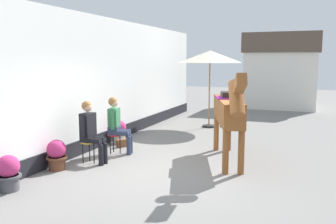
{
  "coord_description": "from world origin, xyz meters",
  "views": [
    {
      "loc": [
        2.71,
        -6.71,
        2.29
      ],
      "look_at": [
        -0.4,
        1.2,
        1.05
      ],
      "focal_mm": 38.71,
      "sensor_mm": 36.0,
      "label": 1
    }
  ],
  "objects_px": {
    "seated_visitor_near": "(90,129)",
    "satchel_bag": "(122,143)",
    "cafe_parasol": "(210,57)",
    "seated_visitor_far": "(117,122)",
    "saddled_horse_center": "(229,111)",
    "flower_planter_inner_near": "(57,154)",
    "flower_planter_nearest": "(8,172)",
    "flower_planter_farthest": "(119,131)"
  },
  "relations": [
    {
      "from": "cafe_parasol",
      "to": "seated_visitor_near",
      "type": "bearing_deg",
      "value": -104.19
    },
    {
      "from": "flower_planter_inner_near",
      "to": "flower_planter_farthest",
      "type": "distance_m",
      "value": 2.62
    },
    {
      "from": "flower_planter_farthest",
      "to": "flower_planter_inner_near",
      "type": "bearing_deg",
      "value": -90.35
    },
    {
      "from": "seated_visitor_near",
      "to": "seated_visitor_far",
      "type": "bearing_deg",
      "value": 81.68
    },
    {
      "from": "seated_visitor_far",
      "to": "flower_planter_farthest",
      "type": "xyz_separation_m",
      "value": [
        -0.5,
        0.99,
        -0.44
      ]
    },
    {
      "from": "flower_planter_farthest",
      "to": "satchel_bag",
      "type": "xyz_separation_m",
      "value": [
        0.29,
        -0.37,
        -0.23
      ]
    },
    {
      "from": "cafe_parasol",
      "to": "flower_planter_farthest",
      "type": "bearing_deg",
      "value": -117.22
    },
    {
      "from": "flower_planter_inner_near",
      "to": "flower_planter_nearest",
      "type": "bearing_deg",
      "value": -89.71
    },
    {
      "from": "saddled_horse_center",
      "to": "seated_visitor_far",
      "type": "bearing_deg",
      "value": -175.07
    },
    {
      "from": "seated_visitor_far",
      "to": "saddled_horse_center",
      "type": "relative_size",
      "value": 0.48
    },
    {
      "from": "saddled_horse_center",
      "to": "cafe_parasol",
      "type": "bearing_deg",
      "value": 110.68
    },
    {
      "from": "seated_visitor_far",
      "to": "flower_planter_inner_near",
      "type": "xyz_separation_m",
      "value": [
        -0.52,
        -1.62,
        -0.44
      ]
    },
    {
      "from": "seated_visitor_near",
      "to": "satchel_bag",
      "type": "bearing_deg",
      "value": 92.91
    },
    {
      "from": "saddled_horse_center",
      "to": "flower_planter_inner_near",
      "type": "xyz_separation_m",
      "value": [
        -3.2,
        -1.86,
        -0.82
      ]
    },
    {
      "from": "cafe_parasol",
      "to": "satchel_bag",
      "type": "height_order",
      "value": "cafe_parasol"
    },
    {
      "from": "flower_planter_inner_near",
      "to": "satchel_bag",
      "type": "relative_size",
      "value": 2.29
    },
    {
      "from": "flower_planter_nearest",
      "to": "satchel_bag",
      "type": "relative_size",
      "value": 2.29
    },
    {
      "from": "seated_visitor_near",
      "to": "saddled_horse_center",
      "type": "height_order",
      "value": "saddled_horse_center"
    },
    {
      "from": "seated_visitor_far",
      "to": "cafe_parasol",
      "type": "height_order",
      "value": "cafe_parasol"
    },
    {
      "from": "saddled_horse_center",
      "to": "flower_planter_farthest",
      "type": "bearing_deg",
      "value": 166.57
    },
    {
      "from": "flower_planter_inner_near",
      "to": "saddled_horse_center",
      "type": "bearing_deg",
      "value": 30.1
    },
    {
      "from": "seated_visitor_near",
      "to": "cafe_parasol",
      "type": "xyz_separation_m",
      "value": [
        1.31,
        5.17,
        1.59
      ]
    },
    {
      "from": "saddled_horse_center",
      "to": "satchel_bag",
      "type": "height_order",
      "value": "saddled_horse_center"
    },
    {
      "from": "flower_planter_farthest",
      "to": "cafe_parasol",
      "type": "xyz_separation_m",
      "value": [
        1.67,
        3.25,
        2.03
      ]
    },
    {
      "from": "cafe_parasol",
      "to": "saddled_horse_center",
      "type": "bearing_deg",
      "value": -69.32
    },
    {
      "from": "flower_planter_nearest",
      "to": "flower_planter_farthest",
      "type": "distance_m",
      "value": 3.93
    },
    {
      "from": "seated_visitor_near",
      "to": "seated_visitor_far",
      "type": "distance_m",
      "value": 0.94
    },
    {
      "from": "seated_visitor_near",
      "to": "flower_planter_farthest",
      "type": "height_order",
      "value": "seated_visitor_near"
    },
    {
      "from": "flower_planter_nearest",
      "to": "seated_visitor_far",
      "type": "bearing_deg",
      "value": 80.15
    },
    {
      "from": "flower_planter_inner_near",
      "to": "flower_planter_farthest",
      "type": "bearing_deg",
      "value": 89.65
    },
    {
      "from": "flower_planter_farthest",
      "to": "cafe_parasol",
      "type": "distance_m",
      "value": 4.18
    },
    {
      "from": "seated_visitor_near",
      "to": "flower_planter_farthest",
      "type": "distance_m",
      "value": 2.0
    },
    {
      "from": "flower_planter_inner_near",
      "to": "seated_visitor_far",
      "type": "bearing_deg",
      "value": 72.38
    },
    {
      "from": "flower_planter_farthest",
      "to": "seated_visitor_near",
      "type": "bearing_deg",
      "value": -79.24
    },
    {
      "from": "saddled_horse_center",
      "to": "flower_planter_inner_near",
      "type": "distance_m",
      "value": 3.79
    },
    {
      "from": "seated_visitor_far",
      "to": "saddled_horse_center",
      "type": "distance_m",
      "value": 2.72
    },
    {
      "from": "seated_visitor_near",
      "to": "flower_planter_farthest",
      "type": "bearing_deg",
      "value": 100.76
    },
    {
      "from": "seated_visitor_near",
      "to": "saddled_horse_center",
      "type": "relative_size",
      "value": 0.48
    },
    {
      "from": "satchel_bag",
      "to": "saddled_horse_center",
      "type": "bearing_deg",
      "value": -61.97
    },
    {
      "from": "saddled_horse_center",
      "to": "flower_planter_nearest",
      "type": "relative_size",
      "value": 4.49
    },
    {
      "from": "seated_visitor_far",
      "to": "cafe_parasol",
      "type": "xyz_separation_m",
      "value": [
        1.17,
        4.24,
        1.59
      ]
    },
    {
      "from": "seated_visitor_near",
      "to": "flower_planter_nearest",
      "type": "relative_size",
      "value": 2.17
    }
  ]
}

